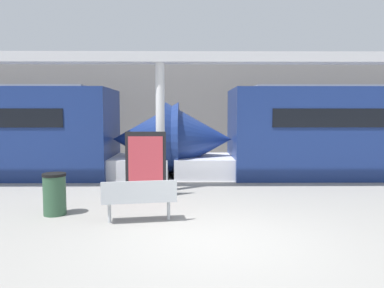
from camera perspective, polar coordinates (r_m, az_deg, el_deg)
The scene contains 7 objects.
ground_plane at distance 6.83m, azimuth 4.23°, elevation -14.49°, with size 60.00×60.00×0.00m, color gray.
station_wall at distance 17.58m, azimuth 1.25°, elevation 5.56°, with size 56.00×0.20×5.00m, color gray.
bench_near at distance 7.82m, azimuth -8.03°, elevation -8.04°, with size 1.58×0.68×0.88m.
trash_bin at distance 8.87m, azimuth -20.21°, elevation -7.16°, with size 0.51×0.51×0.93m.
poster_board at distance 10.06m, azimuth -7.06°, elevation -3.06°, with size 1.08×0.07×1.76m.
support_column_near at distance 10.64m, azimuth -4.86°, elevation 2.42°, with size 0.25×0.25×3.64m, color silver.
canopy_beam at distance 10.74m, azimuth -4.93°, elevation 12.94°, with size 28.00×0.60×0.28m, color #B7B7BC.
Camera 1 is at (-0.55, -6.43, 2.25)m, focal length 35.00 mm.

